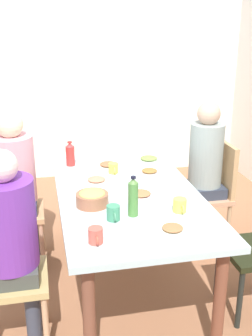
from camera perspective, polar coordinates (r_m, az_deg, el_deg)
ground_plane at (r=3.27m, az=-0.00°, el=-15.23°), size 5.66×5.66×0.00m
wall_left at (r=5.10m, az=-5.79°, el=13.22°), size 0.12×4.07×2.60m
dining_table at (r=2.94m, az=-0.00°, el=-4.34°), size 1.81×0.94×0.76m
chair_0 at (r=3.64m, az=11.67°, el=-2.65°), size 0.40×0.40×0.90m
person_0 at (r=3.53m, az=10.56°, el=0.55°), size 0.30×0.30×1.25m
person_1 at (r=2.46m, az=-15.49°, el=-8.59°), size 0.32×0.32×1.23m
chair_2 at (r=3.38m, az=-15.94°, el=-4.89°), size 0.40×0.40×0.90m
person_2 at (r=3.28m, az=-14.78°, el=-1.03°), size 0.32×0.32×1.25m
plate_0 at (r=3.17m, az=3.20°, el=-0.57°), size 0.21×0.21×0.04m
plate_1 at (r=3.00m, az=-4.04°, el=-1.76°), size 0.23×0.23×0.04m
plate_2 at (r=2.76m, az=2.02°, el=-3.69°), size 0.24×0.24×0.04m
plate_3 at (r=3.30m, az=-2.41°, el=0.34°), size 0.24×0.24×0.04m
plate_4 at (r=2.35m, az=6.33°, el=-8.34°), size 0.21×0.21×0.04m
plate_5 at (r=3.44m, az=3.11°, el=1.15°), size 0.25×0.25×0.04m
bowl_0 at (r=2.64m, az=-4.62°, el=-4.08°), size 0.21×0.21×0.10m
cup_0 at (r=3.17m, az=-1.73°, el=-0.04°), size 0.11×0.07×0.08m
cup_1 at (r=2.57m, az=7.33°, el=-5.05°), size 0.12×0.08×0.09m
cup_2 at (r=2.45m, az=-1.74°, el=-6.12°), size 0.11×0.08×0.09m
cup_3 at (r=2.22m, az=-4.14°, el=-9.15°), size 0.11×0.08×0.09m
bottle_0 at (r=2.47m, az=0.98°, el=-3.98°), size 0.06×0.06×0.25m
bottle_1 at (r=3.35m, az=-7.59°, el=1.86°), size 0.07×0.07×0.20m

